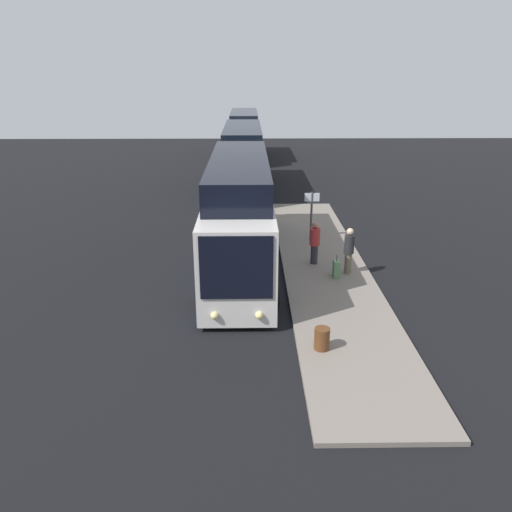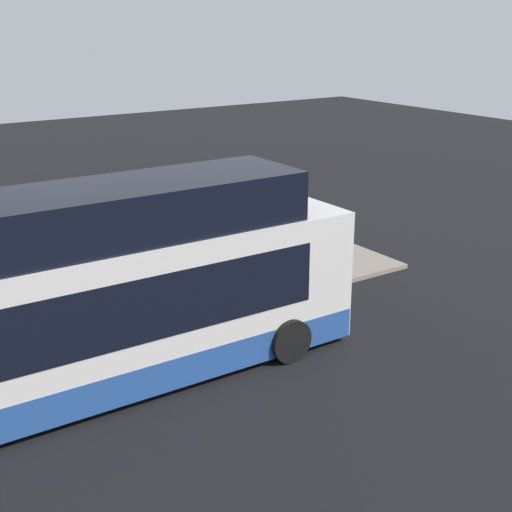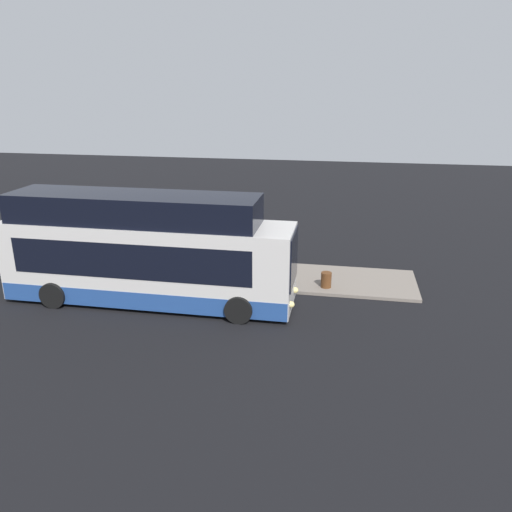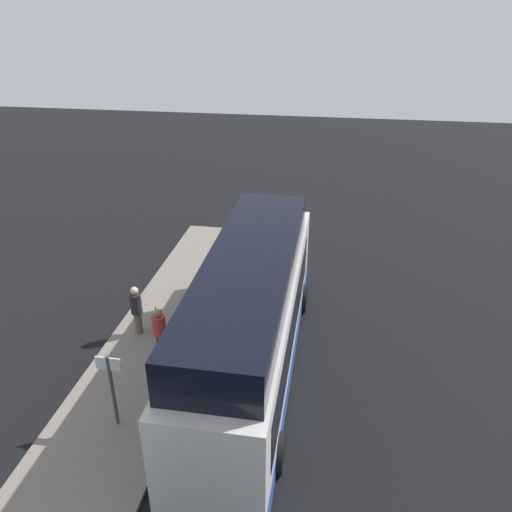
# 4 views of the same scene
# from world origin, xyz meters

# --- Properties ---
(ground) EXTENTS (80.00, 80.00, 0.00)m
(ground) POSITION_xyz_m (0.00, 0.00, 0.00)
(ground) COLOR black
(platform) EXTENTS (20.00, 3.37, 0.13)m
(platform) POSITION_xyz_m (0.00, 3.29, 0.07)
(platform) COLOR slate
(platform) RESTS_ON ground
(bus_lead) EXTENTS (11.43, 2.75, 4.34)m
(bus_lead) POSITION_xyz_m (-0.72, -0.15, 1.94)
(bus_lead) COLOR silver
(bus_lead) RESTS_ON ground
(passenger_boarding) EXTENTS (0.54, 0.54, 1.76)m
(passenger_boarding) POSITION_xyz_m (-0.46, 2.88, 1.08)
(passenger_boarding) COLOR #2D2D33
(passenger_boarding) RESTS_ON platform
(passenger_waiting) EXTENTS (0.41, 0.41, 1.83)m
(passenger_waiting) POSITION_xyz_m (0.59, 4.07, 1.13)
(passenger_waiting) COLOR #6B604C
(passenger_waiting) RESTS_ON platform
(suitcase) EXTENTS (0.43, 0.22, 0.90)m
(suitcase) POSITION_xyz_m (0.97, 3.55, 0.46)
(suitcase) COLOR #598C59
(suitcase) RESTS_ON platform
(sign_post) EXTENTS (0.10, 0.68, 2.26)m
(sign_post) POSITION_xyz_m (-3.48, 3.10, 1.54)
(sign_post) COLOR #4C4C51
(sign_post) RESTS_ON platform
(trash_bin) EXTENTS (0.44, 0.44, 0.65)m
(trash_bin) POSITION_xyz_m (6.17, 2.28, 0.46)
(trash_bin) COLOR #593319
(trash_bin) RESTS_ON platform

